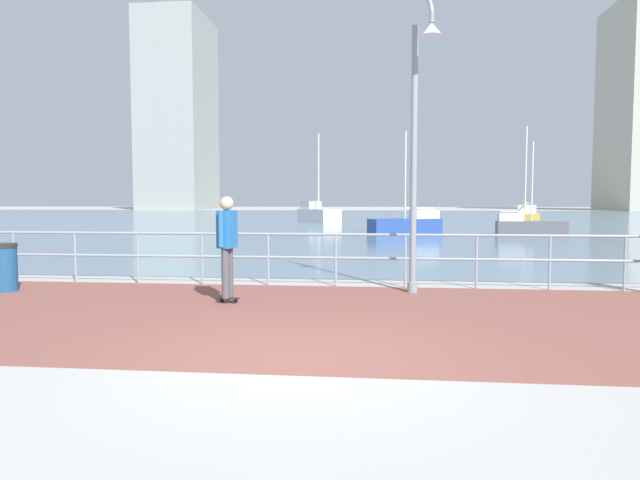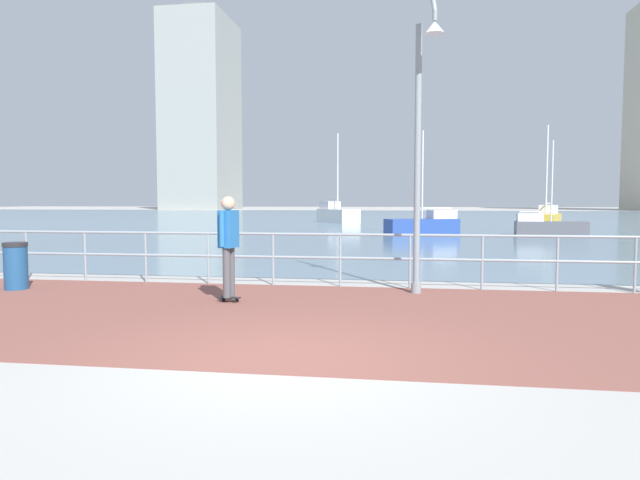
{
  "view_description": "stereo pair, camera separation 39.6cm",
  "coord_description": "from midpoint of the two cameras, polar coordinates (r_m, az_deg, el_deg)",
  "views": [
    {
      "loc": [
        0.91,
        -6.04,
        1.75
      ],
      "look_at": [
        -0.09,
        3.24,
        1.1
      ],
      "focal_mm": 31.82,
      "sensor_mm": 36.0,
      "label": 1
    },
    {
      "loc": [
        1.3,
        -5.99,
        1.75
      ],
      "look_at": [
        -0.09,
        3.24,
        1.1
      ],
      "focal_mm": 31.82,
      "sensor_mm": 36.0,
      "label": 2
    }
  ],
  "objects": [
    {
      "name": "sailboat_ivory",
      "position": [
        45.3,
        -0.5,
        2.63
      ],
      "size": [
        3.93,
        5.08,
        7.03
      ],
      "color": "white",
      "rests_on": "ground"
    },
    {
      "name": "sailboat_gray",
      "position": [
        36.79,
        19.62,
        1.96
      ],
      "size": [
        2.78,
        4.63,
        6.21
      ],
      "color": "gold",
      "rests_on": "ground"
    },
    {
      "name": "trash_bin",
      "position": [
        12.59,
        -29.91,
        -2.39
      ],
      "size": [
        0.46,
        0.46,
        0.93
      ],
      "color": "navy",
      "rests_on": "ground"
    },
    {
      "name": "waterfront_railing",
      "position": [
        11.51,
        0.62,
        -0.98
      ],
      "size": [
        25.25,
        0.06,
        1.09
      ],
      "color": "#8C99A3",
      "rests_on": "ground"
    },
    {
      "name": "skateboarder",
      "position": [
        9.79,
        -10.48,
        0.12
      ],
      "size": [
        0.41,
        0.56,
        1.82
      ],
      "color": "black",
      "rests_on": "ground"
    },
    {
      "name": "sailboat_red",
      "position": [
        29.66,
        8.4,
        1.55
      ],
      "size": [
        3.91,
        2.67,
        5.3
      ],
      "color": "#284799",
      "rests_on": "ground"
    },
    {
      "name": "sailboat_white",
      "position": [
        30.3,
        19.89,
        1.29
      ],
      "size": [
        3.39,
        1.21,
        4.7
      ],
      "color": "#595960",
      "rests_on": "ground"
    },
    {
      "name": "brick_paving",
      "position": [
        8.69,
        -1.29,
        -7.61
      ],
      "size": [
        28.0,
        5.94,
        0.01
      ],
      "primitive_type": "cube",
      "color": "brown",
      "rests_on": "ground"
    },
    {
      "name": "harbor_water",
      "position": [
        56.45,
        5.03,
        2.2
      ],
      "size": [
        180.0,
        88.0,
        0.0
      ],
      "primitive_type": "cube",
      "color": "slate",
      "rests_on": "ground"
    },
    {
      "name": "lamppost",
      "position": [
        10.77,
        8.84,
        11.04
      ],
      "size": [
        0.53,
        0.75,
        5.57
      ],
      "color": "gray",
      "rests_on": "ground"
    },
    {
      "name": "tower_concrete",
      "position": [
        118.39,
        -14.2,
        12.27
      ],
      "size": [
        11.8,
        16.53,
        39.72
      ],
      "color": "#939993",
      "rests_on": "ground"
    },
    {
      "name": "ground",
      "position": [
        46.06,
        4.77,
        1.8
      ],
      "size": [
        220.0,
        220.0,
        0.0
      ],
      "primitive_type": "plane",
      "color": "#ADAAA5"
    }
  ]
}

